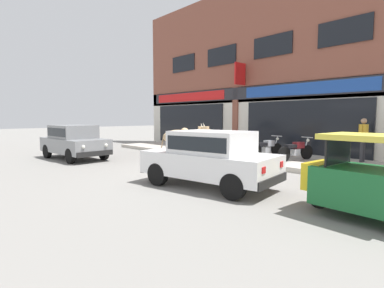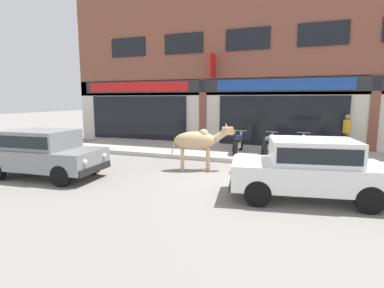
{
  "view_description": "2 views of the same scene",
  "coord_description": "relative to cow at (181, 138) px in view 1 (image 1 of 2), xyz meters",
  "views": [
    {
      "loc": [
        6.59,
        -6.69,
        1.83
      ],
      "look_at": [
        -1.86,
        1.0,
        0.78
      ],
      "focal_mm": 28.0,
      "sensor_mm": 36.0,
      "label": 1
    },
    {
      "loc": [
        1.06,
        -8.66,
        2.39
      ],
      "look_at": [
        -2.56,
        1.0,
        0.84
      ],
      "focal_mm": 28.0,
      "sensor_mm": 36.0,
      "label": 2
    }
  ],
  "objects": [
    {
      "name": "pedestrian",
      "position": [
        5.0,
        4.47,
        0.15
      ],
      "size": [
        0.32,
        0.5,
        1.6
      ],
      "color": "#2D2D33",
      "rests_on": "sidewalk"
    },
    {
      "name": "ground_plane",
      "position": [
        2.25,
        -0.75,
        -1.01
      ],
      "size": [
        90.0,
        90.0,
        0.0
      ],
      "primitive_type": "plane",
      "color": "gray"
    },
    {
      "name": "car_0",
      "position": [
        -4.12,
        -2.55,
        -0.19
      ],
      "size": [
        3.7,
        1.85,
        1.46
      ],
      "color": "black",
      "rests_on": "ground"
    },
    {
      "name": "auto_rickshaw",
      "position": [
        7.04,
        -1.63,
        -0.35
      ],
      "size": [
        2.02,
        1.23,
        1.52
      ],
      "color": "black",
      "rests_on": "ground"
    },
    {
      "name": "cow",
      "position": [
        0.0,
        0.0,
        0.0
      ],
      "size": [
        2.05,
        1.06,
        1.61
      ],
      "color": "tan",
      "rests_on": "ground"
    },
    {
      "name": "sidewalk",
      "position": [
        2.25,
        3.34,
        -0.92
      ],
      "size": [
        19.0,
        3.79,
        0.17
      ],
      "primitive_type": "cube",
      "color": "#B7AFA3",
      "rests_on": "ground"
    },
    {
      "name": "motorcycle_1",
      "position": [
        2.0,
        2.85,
        -0.45
      ],
      "size": [
        0.55,
        1.81,
        0.88
      ],
      "color": "black",
      "rests_on": "sidewalk"
    },
    {
      "name": "car_1",
      "position": [
        3.47,
        -1.93,
        -0.19
      ],
      "size": [
        3.79,
        2.17,
        1.46
      ],
      "color": "black",
      "rests_on": "ground"
    },
    {
      "name": "motorcycle_2",
      "position": [
        3.18,
        3.01,
        -0.45
      ],
      "size": [
        0.65,
        1.79,
        0.88
      ],
      "color": "black",
      "rests_on": "sidewalk"
    },
    {
      "name": "motorcycle_0",
      "position": [
        0.77,
        2.85,
        -0.45
      ],
      "size": [
        0.52,
        1.81,
        0.88
      ],
      "color": "black",
      "rests_on": "sidewalk"
    },
    {
      "name": "shop_building",
      "position": [
        2.25,
        5.49,
        3.09
      ],
      "size": [
        23.0,
        1.4,
        8.64
      ],
      "color": "brown",
      "rests_on": "ground"
    }
  ]
}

